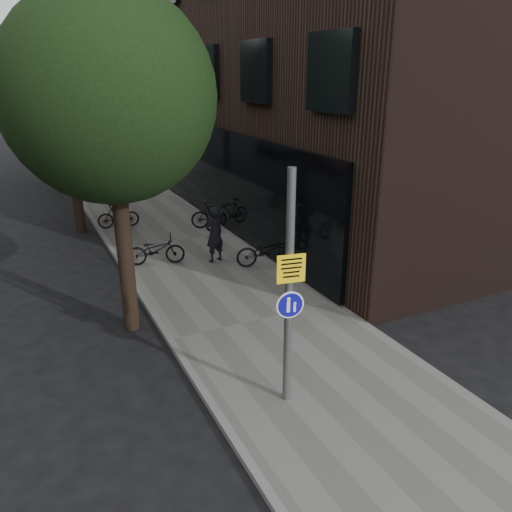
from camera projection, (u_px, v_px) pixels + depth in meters
ground at (328, 403)px, 9.25m from camera, size 120.00×120.00×0.00m
sidewalk at (177, 242)px, 17.75m from camera, size 4.50×60.00×0.12m
curb_edge at (113, 251)px, 16.83m from camera, size 0.15×60.00×0.13m
building_right_dark_brick at (244, 9)px, 28.11m from camera, size 12.00×40.00×18.00m
street_tree_near at (113, 105)px, 10.33m from camera, size 4.40×4.40×7.50m
street_tree_mid at (65, 91)px, 17.49m from camera, size 5.00×5.00×7.80m
street_tree_far at (45, 85)px, 25.06m from camera, size 5.00×5.00×7.80m
signpost at (289, 292)px, 8.44m from camera, size 0.49×0.14×4.27m
pedestrian at (214, 234)px, 15.48m from camera, size 0.75×0.60×1.78m
parked_bike_facade_near at (267, 251)px, 15.26m from camera, size 1.99×1.11×0.99m
parked_bike_facade_far at (214, 215)px, 18.93m from camera, size 1.81×1.00×1.05m
parked_bike_curb_near at (156, 250)px, 15.40m from camera, size 1.87×1.05×0.93m
parked_bike_curb_far at (118, 216)px, 19.01m from camera, size 1.59×0.59×0.93m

